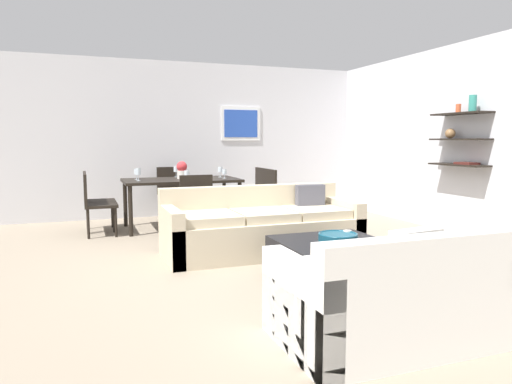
{
  "coord_description": "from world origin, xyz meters",
  "views": [
    {
      "loc": [
        -2.03,
        -4.81,
        1.34
      ],
      "look_at": [
        -0.17,
        0.2,
        0.75
      ],
      "focal_mm": 33.1,
      "sensor_mm": 36.0,
      "label": 1
    }
  ],
  "objects_px": {
    "coffee_table": "(332,261)",
    "dining_table": "(181,184)",
    "decorative_bowl": "(338,237)",
    "dining_chair_right_near": "(264,193)",
    "dining_chair_head": "(171,189)",
    "candle_jar": "(347,234)",
    "dining_chair_foot": "(195,202)",
    "dining_chair_left_near": "(94,200)",
    "wine_glass_right_far": "(220,170)",
    "loveseat_white": "(389,298)",
    "centerpiece_vase": "(182,170)",
    "dining_chair_left_far": "(94,197)",
    "sofa_beige": "(262,229)",
    "wine_glass_left_far": "(136,172)",
    "dining_chair_right_far": "(255,190)",
    "wine_glass_head": "(176,169)",
    "wine_glass_foot": "(187,174)",
    "wine_glass_right_near": "(224,172)",
    "wine_glass_left_near": "(138,172)"
  },
  "relations": [
    {
      "from": "decorative_bowl",
      "to": "wine_glass_foot",
      "type": "xyz_separation_m",
      "value": [
        -0.85,
        2.81,
        0.44
      ]
    },
    {
      "from": "wine_glass_right_far",
      "to": "coffee_table",
      "type": "bearing_deg",
      "value": -87.36
    },
    {
      "from": "dining_chair_foot",
      "to": "dining_chair_left_near",
      "type": "height_order",
      "value": "same"
    },
    {
      "from": "candle_jar",
      "to": "dining_chair_foot",
      "type": "bearing_deg",
      "value": 114.09
    },
    {
      "from": "dining_chair_head",
      "to": "wine_glass_head",
      "type": "xyz_separation_m",
      "value": [
        -0.0,
        -0.47,
        0.37
      ]
    },
    {
      "from": "coffee_table",
      "to": "dining_chair_right_far",
      "type": "height_order",
      "value": "dining_chair_right_far"
    },
    {
      "from": "coffee_table",
      "to": "dining_chair_left_far",
      "type": "height_order",
      "value": "dining_chair_left_far"
    },
    {
      "from": "dining_chair_foot",
      "to": "wine_glass_right_far",
      "type": "bearing_deg",
      "value": 56.76
    },
    {
      "from": "decorative_bowl",
      "to": "dining_chair_head",
      "type": "bearing_deg",
      "value": 101.79
    },
    {
      "from": "centerpiece_vase",
      "to": "wine_glass_left_near",
      "type": "bearing_deg",
      "value": -166.12
    },
    {
      "from": "dining_chair_left_near",
      "to": "dining_chair_right_far",
      "type": "bearing_deg",
      "value": 9.44
    },
    {
      "from": "sofa_beige",
      "to": "wine_glass_left_far",
      "type": "height_order",
      "value": "wine_glass_left_far"
    },
    {
      "from": "dining_chair_head",
      "to": "wine_glass_right_far",
      "type": "distance_m",
      "value": 1.06
    },
    {
      "from": "decorative_bowl",
      "to": "dining_chair_right_far",
      "type": "relative_size",
      "value": 0.43
    },
    {
      "from": "loveseat_white",
      "to": "wine_glass_head",
      "type": "bearing_deg",
      "value": 95.37
    },
    {
      "from": "wine_glass_foot",
      "to": "wine_glass_head",
      "type": "distance_m",
      "value": 0.82
    },
    {
      "from": "dining_chair_left_far",
      "to": "dining_chair_right_near",
      "type": "height_order",
      "value": "same"
    },
    {
      "from": "dining_table",
      "to": "dining_chair_left_near",
      "type": "distance_m",
      "value": 1.3
    },
    {
      "from": "dining_chair_left_near",
      "to": "centerpiece_vase",
      "type": "relative_size",
      "value": 3.31
    },
    {
      "from": "loveseat_white",
      "to": "wine_glass_foot",
      "type": "bearing_deg",
      "value": 96.42
    },
    {
      "from": "loveseat_white",
      "to": "centerpiece_vase",
      "type": "relative_size",
      "value": 5.41
    },
    {
      "from": "loveseat_white",
      "to": "wine_glass_right_far",
      "type": "relative_size",
      "value": 8.76
    },
    {
      "from": "coffee_table",
      "to": "dining_chair_head",
      "type": "distance_m",
      "value": 4.18
    },
    {
      "from": "dining_chair_right_near",
      "to": "wine_glass_head",
      "type": "xyz_separation_m",
      "value": [
        -1.27,
        0.62,
        0.37
      ]
    },
    {
      "from": "wine_glass_right_near",
      "to": "dining_chair_left_far",
      "type": "bearing_deg",
      "value": 170.33
    },
    {
      "from": "dining_chair_foot",
      "to": "dining_table",
      "type": "bearing_deg",
      "value": 90.0
    },
    {
      "from": "dining_chair_left_near",
      "to": "wine_glass_foot",
      "type": "distance_m",
      "value": 1.33
    },
    {
      "from": "dining_chair_left_far",
      "to": "wine_glass_left_far",
      "type": "xyz_separation_m",
      "value": [
        0.62,
        -0.09,
        0.36
      ]
    },
    {
      "from": "sofa_beige",
      "to": "candle_jar",
      "type": "height_order",
      "value": "sofa_beige"
    },
    {
      "from": "dining_chair_left_far",
      "to": "dining_chair_right_far",
      "type": "bearing_deg",
      "value": 0.0
    },
    {
      "from": "coffee_table",
      "to": "wine_glass_right_far",
      "type": "xyz_separation_m",
      "value": [
        -0.15,
        3.33,
        0.68
      ]
    },
    {
      "from": "wine_glass_right_near",
      "to": "wine_glass_head",
      "type": "height_order",
      "value": "wine_glass_head"
    },
    {
      "from": "coffee_table",
      "to": "dining_chair_left_near",
      "type": "distance_m",
      "value": 3.66
    },
    {
      "from": "dining_chair_head",
      "to": "dining_chair_left_near",
      "type": "relative_size",
      "value": 1.0
    },
    {
      "from": "wine_glass_left_far",
      "to": "coffee_table",
      "type": "bearing_deg",
      "value": -66.42
    },
    {
      "from": "candle_jar",
      "to": "dining_chair_foot",
      "type": "distance_m",
      "value": 2.48
    },
    {
      "from": "decorative_bowl",
      "to": "dining_chair_right_near",
      "type": "xyz_separation_m",
      "value": [
        0.41,
        3.01,
        0.08
      ]
    },
    {
      "from": "coffee_table",
      "to": "dining_table",
      "type": "height_order",
      "value": "dining_table"
    },
    {
      "from": "coffee_table",
      "to": "dining_chair_left_near",
      "type": "height_order",
      "value": "dining_chair_left_near"
    },
    {
      "from": "dining_chair_right_far",
      "to": "wine_glass_foot",
      "type": "bearing_deg",
      "value": -153.97
    },
    {
      "from": "dining_chair_left_far",
      "to": "dining_chair_right_near",
      "type": "relative_size",
      "value": 1.0
    },
    {
      "from": "dining_chair_left_far",
      "to": "wine_glass_right_near",
      "type": "relative_size",
      "value": 6.2
    },
    {
      "from": "wine_glass_left_far",
      "to": "centerpiece_vase",
      "type": "height_order",
      "value": "centerpiece_vase"
    },
    {
      "from": "loveseat_white",
      "to": "dining_chair_head",
      "type": "relative_size",
      "value": 1.64
    },
    {
      "from": "loveseat_white",
      "to": "wine_glass_head",
      "type": "xyz_separation_m",
      "value": [
        -0.47,
        4.97,
        0.58
      ]
    },
    {
      "from": "dining_chair_foot",
      "to": "dining_chair_head",
      "type": "xyz_separation_m",
      "value": [
        0.0,
        1.75,
        0.0
      ]
    },
    {
      "from": "loveseat_white",
      "to": "candle_jar",
      "type": "xyz_separation_m",
      "value": [
        0.54,
        1.42,
        0.13
      ]
    },
    {
      "from": "loveseat_white",
      "to": "decorative_bowl",
      "type": "height_order",
      "value": "loveseat_white"
    },
    {
      "from": "dining_chair_foot",
      "to": "centerpiece_vase",
      "type": "distance_m",
      "value": 1.0
    },
    {
      "from": "loveseat_white",
      "to": "wine_glass_right_far",
      "type": "bearing_deg",
      "value": 87.76
    }
  ]
}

